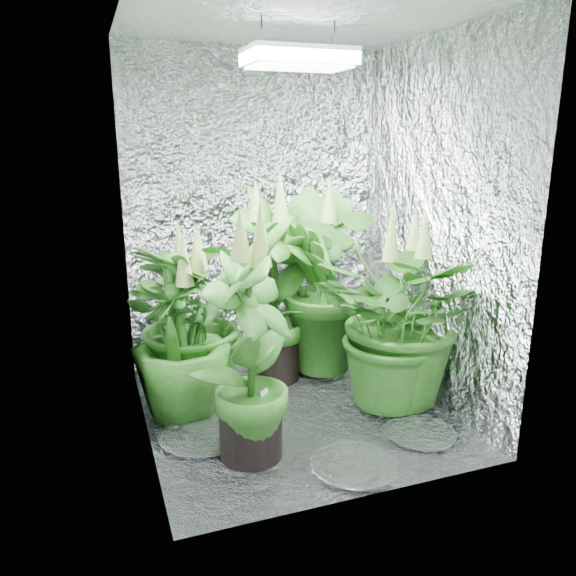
% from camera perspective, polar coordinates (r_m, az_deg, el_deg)
% --- Properties ---
extents(ground, '(1.60, 1.60, 0.00)m').
position_cam_1_polar(ground, '(3.18, 0.93, -12.46)').
color(ground, silver).
rests_on(ground, ground).
extents(walls, '(1.62, 1.62, 2.00)m').
position_cam_1_polar(walls, '(2.85, 1.01, 5.61)').
color(walls, silver).
rests_on(walls, ground).
extents(ceiling, '(1.60, 1.60, 0.01)m').
position_cam_1_polar(ceiling, '(2.86, 1.12, 25.77)').
color(ceiling, silver).
rests_on(ceiling, walls).
extents(grow_lamp, '(0.50, 0.30, 0.22)m').
position_cam_1_polar(grow_lamp, '(2.83, 1.10, 22.31)').
color(grow_lamp, gray).
rests_on(grow_lamp, ceiling).
extents(plant_a, '(1.02, 1.02, 1.02)m').
position_cam_1_polar(plant_a, '(3.22, -9.44, -2.98)').
color(plant_a, black).
rests_on(plant_a, ground).
extents(plant_b, '(0.85, 0.85, 1.26)m').
position_cam_1_polar(plant_b, '(3.38, -1.45, -0.02)').
color(plant_b, black).
rests_on(plant_b, ground).
extents(plant_c, '(0.81, 0.81, 1.23)m').
position_cam_1_polar(plant_c, '(3.51, 2.96, 0.29)').
color(plant_c, black).
rests_on(plant_c, ground).
extents(plant_d, '(0.73, 0.73, 1.02)m').
position_cam_1_polar(plant_d, '(3.00, -10.87, -4.74)').
color(plant_d, black).
rests_on(plant_d, ground).
extents(plant_e, '(1.17, 1.17, 1.13)m').
position_cam_1_polar(plant_e, '(3.08, 11.15, -2.79)').
color(plant_e, black).
rests_on(plant_e, ground).
extents(plant_f, '(0.69, 0.69, 1.21)m').
position_cam_1_polar(plant_f, '(2.55, -3.97, -5.77)').
color(plant_f, black).
rests_on(plant_f, ground).
extents(circulation_fan, '(0.18, 0.29, 0.35)m').
position_cam_1_polar(circulation_fan, '(3.57, 8.57, -6.79)').
color(circulation_fan, black).
rests_on(circulation_fan, ground).
extents(plant_label, '(0.06, 0.05, 0.08)m').
position_cam_1_polar(plant_label, '(2.65, -2.32, -11.16)').
color(plant_label, white).
rests_on(plant_label, plant_f).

